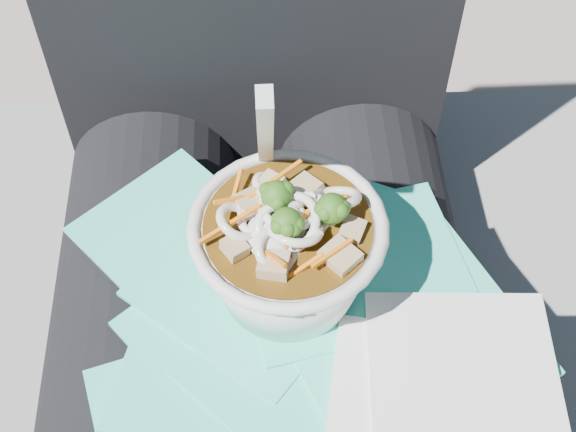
{
  "coord_description": "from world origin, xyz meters",
  "views": [
    {
      "loc": [
        0.0,
        -0.28,
        1.1
      ],
      "look_at": [
        0.02,
        0.03,
        0.68
      ],
      "focal_mm": 50.0,
      "sensor_mm": 36.0,
      "label": 1
    }
  ],
  "objects_px": {
    "person_body": "(261,266)",
    "lap": "(265,384)",
    "plastic_bag": "(278,336)",
    "udon_bowl": "(288,246)",
    "stone_ledge": "(267,373)"
  },
  "relations": [
    {
      "from": "plastic_bag",
      "to": "udon_bowl",
      "type": "xyz_separation_m",
      "value": [
        0.01,
        0.04,
        0.06
      ]
    },
    {
      "from": "stone_ledge",
      "to": "lap",
      "type": "distance_m",
      "value": 0.33
    },
    {
      "from": "person_body",
      "to": "udon_bowl",
      "type": "xyz_separation_m",
      "value": [
        0.02,
        -0.06,
        0.11
      ]
    },
    {
      "from": "lap",
      "to": "person_body",
      "type": "distance_m",
      "value": 0.1
    },
    {
      "from": "lap",
      "to": "person_body",
      "type": "xyz_separation_m",
      "value": [
        0.0,
        0.09,
        0.03
      ]
    },
    {
      "from": "udon_bowl",
      "to": "stone_ledge",
      "type": "bearing_deg",
      "value": 99.51
    },
    {
      "from": "person_body",
      "to": "lap",
      "type": "bearing_deg",
      "value": -90.0
    },
    {
      "from": "plastic_bag",
      "to": "udon_bowl",
      "type": "relative_size",
      "value": 2.1
    },
    {
      "from": "plastic_bag",
      "to": "udon_bowl",
      "type": "bearing_deg",
      "value": 76.95
    },
    {
      "from": "person_body",
      "to": "udon_bowl",
      "type": "distance_m",
      "value": 0.13
    },
    {
      "from": "stone_ledge",
      "to": "person_body",
      "type": "relative_size",
      "value": 1.02
    },
    {
      "from": "lap",
      "to": "udon_bowl",
      "type": "height_order",
      "value": "udon_bowl"
    },
    {
      "from": "plastic_bag",
      "to": "lap",
      "type": "bearing_deg",
      "value": 156.53
    },
    {
      "from": "plastic_bag",
      "to": "stone_ledge",
      "type": "bearing_deg",
      "value": 94.11
    },
    {
      "from": "lap",
      "to": "plastic_bag",
      "type": "xyz_separation_m",
      "value": [
        0.01,
        -0.0,
        0.09
      ]
    }
  ]
}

